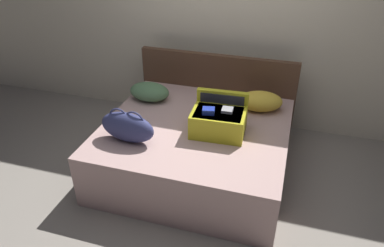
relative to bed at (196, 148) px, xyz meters
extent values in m
plane|color=gray|center=(0.00, -0.40, -0.28)|extent=(12.00, 12.00, 0.00)
cube|color=beige|center=(0.00, 1.25, 1.02)|extent=(8.00, 0.10, 2.60)
cube|color=#BC9993|center=(0.00, 0.00, 0.00)|extent=(1.86, 1.75, 0.56)
cube|color=#4C3323|center=(0.00, 0.91, 0.22)|extent=(1.90, 0.08, 1.00)
cube|color=gold|center=(0.25, -0.08, 0.40)|extent=(0.53, 0.39, 0.24)
cube|color=#28282D|center=(0.25, -0.08, 0.44)|extent=(0.47, 0.34, 0.17)
cube|color=#1E33A5|center=(0.16, -0.13, 0.54)|extent=(0.13, 0.11, 0.06)
cube|color=#99999E|center=(0.33, -0.04, 0.53)|extent=(0.11, 0.11, 0.03)
cube|color=gold|center=(0.24, 0.13, 0.46)|extent=(0.52, 0.08, 0.36)
cube|color=#28282D|center=(0.24, 0.10, 0.46)|extent=(0.44, 0.03, 0.31)
ellipsoid|color=navy|center=(-0.54, -0.45, 0.43)|extent=(0.56, 0.25, 0.30)
torus|color=navy|center=(-0.62, -0.44, 0.51)|extent=(0.21, 0.03, 0.21)
torus|color=navy|center=(-0.46, -0.45, 0.51)|extent=(0.21, 0.03, 0.21)
ellipsoid|color=#4C724C|center=(-0.67, 0.41, 0.38)|extent=(0.48, 0.34, 0.20)
ellipsoid|color=gold|center=(0.58, 0.53, 0.39)|extent=(0.53, 0.39, 0.21)
camera|label=1|loc=(0.88, -3.03, 2.21)|focal=33.87mm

